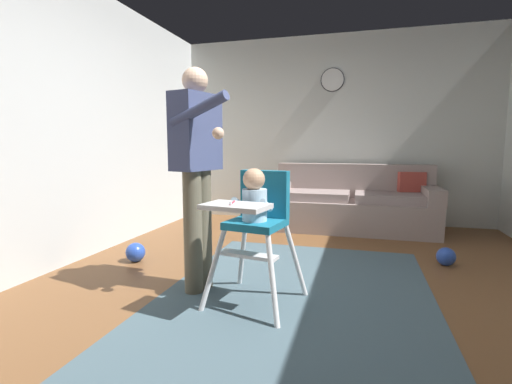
{
  "coord_description": "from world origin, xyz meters",
  "views": [
    {
      "loc": [
        0.41,
        -2.57,
        1.11
      ],
      "look_at": [
        -0.27,
        -0.15,
        0.8
      ],
      "focal_mm": 26.14,
      "sensor_mm": 36.0,
      "label": 1
    }
  ],
  "objects_px": {
    "toy_ball": "(135,252)",
    "toy_ball_second": "(446,257)",
    "high_chair": "(256,210)",
    "adult_standing": "(197,167)",
    "wall_clock": "(333,80)",
    "couch": "(353,205)"
  },
  "relations": [
    {
      "from": "couch",
      "to": "high_chair",
      "type": "height_order",
      "value": "high_chair"
    },
    {
      "from": "toy_ball_second",
      "to": "adult_standing",
      "type": "bearing_deg",
      "value": -149.6
    },
    {
      "from": "couch",
      "to": "adult_standing",
      "type": "bearing_deg",
      "value": -23.53
    },
    {
      "from": "toy_ball_second",
      "to": "wall_clock",
      "type": "distance_m",
      "value": 2.94
    },
    {
      "from": "couch",
      "to": "toy_ball_second",
      "type": "relative_size",
      "value": 12.35
    },
    {
      "from": "high_chair",
      "to": "toy_ball",
      "type": "height_order",
      "value": "high_chair"
    },
    {
      "from": "high_chair",
      "to": "toy_ball_second",
      "type": "bearing_deg",
      "value": 140.39
    },
    {
      "from": "adult_standing",
      "to": "couch",
      "type": "bearing_deg",
      "value": 80.26
    },
    {
      "from": "toy_ball",
      "to": "toy_ball_second",
      "type": "xyz_separation_m",
      "value": [
        2.86,
        0.68,
        -0.01
      ]
    },
    {
      "from": "toy_ball_second",
      "to": "couch",
      "type": "bearing_deg",
      "value": 123.09
    },
    {
      "from": "couch",
      "to": "high_chair",
      "type": "distance_m",
      "value": 2.72
    },
    {
      "from": "adult_standing",
      "to": "wall_clock",
      "type": "xyz_separation_m",
      "value": [
        0.75,
        2.98,
        1.09
      ]
    },
    {
      "from": "high_chair",
      "to": "toy_ball",
      "type": "xyz_separation_m",
      "value": [
        -1.37,
        0.6,
        -0.58
      ]
    },
    {
      "from": "toy_ball_second",
      "to": "high_chair",
      "type": "bearing_deg",
      "value": -139.27
    },
    {
      "from": "toy_ball_second",
      "to": "wall_clock",
      "type": "height_order",
      "value": "wall_clock"
    },
    {
      "from": "toy_ball",
      "to": "toy_ball_second",
      "type": "bearing_deg",
      "value": 13.35
    },
    {
      "from": "high_chair",
      "to": "wall_clock",
      "type": "distance_m",
      "value": 3.4
    },
    {
      "from": "high_chair",
      "to": "wall_clock",
      "type": "bearing_deg",
      "value": -175.18
    },
    {
      "from": "toy_ball",
      "to": "toy_ball_second",
      "type": "distance_m",
      "value": 2.94
    },
    {
      "from": "toy_ball_second",
      "to": "wall_clock",
      "type": "xyz_separation_m",
      "value": [
        -1.22,
        1.83,
        1.96
      ]
    },
    {
      "from": "couch",
      "to": "toy_ball_second",
      "type": "distance_m",
      "value": 1.63
    },
    {
      "from": "couch",
      "to": "wall_clock",
      "type": "bearing_deg",
      "value": -144.46
    }
  ]
}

